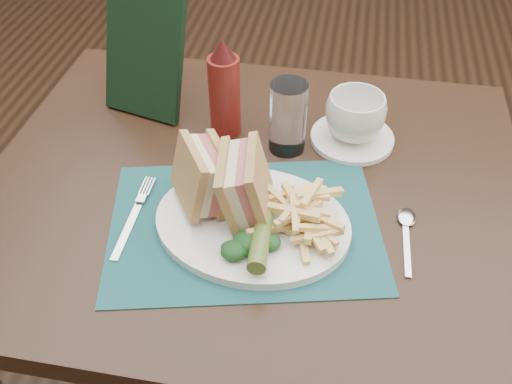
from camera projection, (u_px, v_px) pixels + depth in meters
The scene contains 16 objects.
floor at pixel (282, 254), 1.82m from camera, with size 7.00×7.00×0.00m, color black.
table_main at pixel (253, 314), 1.21m from camera, with size 0.90×0.75×0.75m, color black, non-canonical shape.
placemat at pixel (245, 225), 0.88m from camera, with size 0.41×0.29×0.00m, color #174B4C.
plate at pixel (253, 223), 0.87m from camera, with size 0.30×0.24×0.01m, color white, non-canonical shape.
sandwich_half_a at pixel (189, 179), 0.85m from camera, with size 0.06×0.11×0.10m, color tan, non-canonical shape.
sandwich_half_b at pixel (231, 184), 0.84m from camera, with size 0.06×0.11×0.10m, color tan, non-canonical shape.
kale_garnish at pixel (249, 245), 0.81m from camera, with size 0.11×0.08×0.03m, color #143818, non-canonical shape.
pickle_spear at pixel (261, 237), 0.81m from camera, with size 0.03×0.03×0.12m, color #4C6627.
fries_pile at pixel (301, 208), 0.84m from camera, with size 0.18×0.20×0.06m, color #F4CF7A, non-canonical shape.
fork at pixel (133, 215), 0.88m from camera, with size 0.03×0.17×0.01m, color silver, non-canonical shape.
spoon at pixel (407, 237), 0.85m from camera, with size 0.03×0.15×0.01m, color silver, non-canonical shape.
saucer at pixel (352, 138), 1.03m from camera, with size 0.15×0.15×0.01m, color white.
coffee_cup at pixel (355, 117), 1.00m from camera, with size 0.11×0.11×0.08m, color white.
drinking_glass at pixel (288, 117), 0.97m from camera, with size 0.06×0.06×0.13m, color white.
ketchup_bottle at pixel (224, 88), 0.99m from camera, with size 0.06×0.06×0.19m, color #611610, non-canonical shape.
check_presenter at pixel (145, 48), 1.03m from camera, with size 0.15×0.02×0.25m, color black.
Camera 1 is at (0.13, -1.19, 1.39)m, focal length 40.00 mm.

